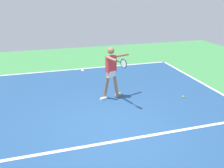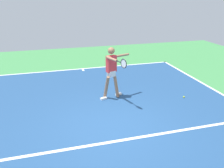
{
  "view_description": "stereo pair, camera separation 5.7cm",
  "coord_description": "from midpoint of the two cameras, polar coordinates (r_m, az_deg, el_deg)",
  "views": [
    {
      "loc": [
        1.57,
        5.36,
        3.48
      ],
      "look_at": [
        -0.24,
        -0.96,
        0.9
      ],
      "focal_mm": 37.24,
      "sensor_mm": 36.0,
      "label": 1
    },
    {
      "loc": [
        1.52,
        5.37,
        3.48
      ],
      "look_at": [
        -0.24,
        -0.96,
        0.9
      ],
      "focal_mm": 37.24,
      "sensor_mm": 36.0,
      "label": 2
    }
  ],
  "objects": [
    {
      "name": "court_line_service",
      "position": [
        6.05,
        1.83,
        -13.69
      ],
      "size": [
        6.82,
        0.1,
        0.01
      ],
      "primitive_type": "cube",
      "color": "white",
      "rests_on": "ground_plane"
    },
    {
      "name": "tennis_ball_near_player",
      "position": [
        8.68,
        16.96,
        -2.98
      ],
      "size": [
        0.07,
        0.07,
        0.07
      ],
      "primitive_type": "sphere",
      "color": "#CCE033",
      "rests_on": "ground_plane"
    },
    {
      "name": "court_line_baseline_near",
      "position": [
        11.56,
        -7.6,
        3.73
      ],
      "size": [
        9.09,
        0.1,
        0.01
      ],
      "primitive_type": "cube",
      "color": "white",
      "rests_on": "ground_plane"
    },
    {
      "name": "ground_plane",
      "position": [
        6.58,
        0.04,
        -10.52
      ],
      "size": [
        20.75,
        20.75,
        0.0
      ],
      "primitive_type": "plane",
      "color": "#428E4C"
    },
    {
      "name": "tennis_player",
      "position": [
        7.93,
        -0.26,
        3.62
      ],
      "size": [
        1.14,
        1.34,
        1.83
      ],
      "rotation": [
        0.0,
        0.0,
        0.32
      ],
      "color": "#9E7051",
      "rests_on": "ground_plane"
    },
    {
      "name": "court_line_centre_mark",
      "position": [
        11.37,
        -7.45,
        3.43
      ],
      "size": [
        0.1,
        0.3,
        0.01
      ],
      "primitive_type": "cube",
      "color": "white",
      "rests_on": "ground_plane"
    },
    {
      "name": "court_surface",
      "position": [
        6.58,
        0.04,
        -10.5
      ],
      "size": [
        9.09,
        11.19,
        0.0
      ],
      "primitive_type": "cube",
      "color": "navy",
      "rests_on": "ground_plane"
    }
  ]
}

